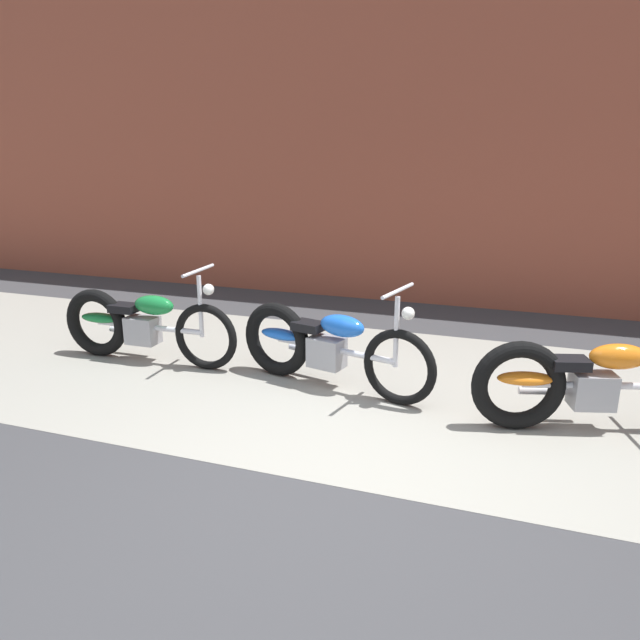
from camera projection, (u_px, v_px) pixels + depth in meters
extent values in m
plane|color=#38383A|center=(331.00, 486.00, 3.89)|extent=(80.00, 80.00, 0.00)
cube|color=gray|center=(389.00, 387.00, 5.48)|extent=(36.00, 3.50, 0.01)
cube|color=brown|center=(451.00, 113.00, 7.88)|extent=(36.00, 0.50, 5.19)
torus|color=black|center=(206.00, 337.00, 5.85)|extent=(0.68, 0.09, 0.68)
torus|color=black|center=(96.00, 323.00, 6.23)|extent=(0.73, 0.14, 0.73)
cylinder|color=silver|center=(149.00, 327.00, 6.03)|extent=(1.24, 0.07, 0.06)
cube|color=#99999E|center=(143.00, 330.00, 6.07)|extent=(0.32, 0.22, 0.28)
ellipsoid|color=#197A38|center=(154.00, 305.00, 5.94)|extent=(0.44, 0.20, 0.20)
ellipsoid|color=#197A38|center=(100.00, 318.00, 6.20)|extent=(0.44, 0.19, 0.10)
cube|color=black|center=(124.00, 308.00, 6.07)|extent=(0.28, 0.20, 0.08)
cylinder|color=silver|center=(200.00, 307.00, 5.77)|extent=(0.04, 0.04, 0.62)
cylinder|color=silver|center=(198.00, 271.00, 5.67)|extent=(0.04, 0.58, 0.03)
sphere|color=white|center=(208.00, 289.00, 5.69)|extent=(0.11, 0.11, 0.11)
cylinder|color=silver|center=(132.00, 331.00, 6.30)|extent=(0.55, 0.07, 0.06)
torus|color=black|center=(399.00, 367.00, 5.04)|extent=(0.68, 0.23, 0.68)
torus|color=black|center=(277.00, 339.00, 5.70)|extent=(0.74, 0.29, 0.73)
cylinder|color=silver|center=(334.00, 350.00, 5.36)|extent=(1.22, 0.34, 0.06)
cube|color=#99999E|center=(327.00, 352.00, 5.41)|extent=(0.36, 0.29, 0.28)
ellipsoid|color=blue|center=(342.00, 326.00, 5.25)|extent=(0.47, 0.29, 0.20)
ellipsoid|color=blue|center=(281.00, 334.00, 5.65)|extent=(0.47, 0.28, 0.10)
cube|color=black|center=(308.00, 326.00, 5.45)|extent=(0.32, 0.26, 0.08)
cylinder|color=silver|center=(396.00, 332.00, 4.97)|extent=(0.05, 0.05, 0.62)
cylinder|color=silver|center=(398.00, 291.00, 4.87)|extent=(0.16, 0.57, 0.03)
sphere|color=white|center=(408.00, 313.00, 4.87)|extent=(0.11, 0.11, 0.11)
cylinder|color=silver|center=(314.00, 351.00, 5.68)|extent=(0.55, 0.18, 0.06)
torus|color=black|center=(518.00, 386.00, 4.59)|extent=(0.74, 0.33, 0.73)
cylinder|color=silver|center=(604.00, 385.00, 4.55)|extent=(1.20, 0.39, 0.06)
cube|color=#99999E|center=(592.00, 390.00, 4.57)|extent=(0.37, 0.30, 0.28)
ellipsoid|color=orange|center=(619.00, 357.00, 4.48)|extent=(0.48, 0.30, 0.20)
ellipsoid|color=orange|center=(525.00, 379.00, 4.57)|extent=(0.47, 0.29, 0.10)
cube|color=black|center=(570.00, 363.00, 4.52)|extent=(0.32, 0.27, 0.08)
cylinder|color=silver|center=(553.00, 391.00, 4.75)|extent=(0.55, 0.21, 0.06)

